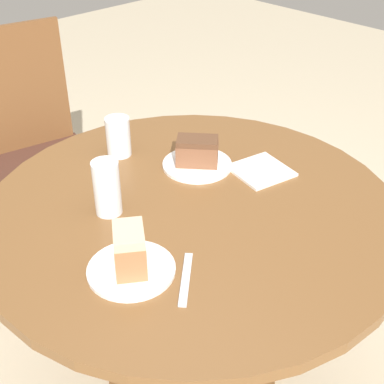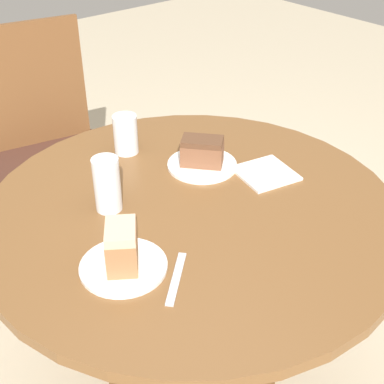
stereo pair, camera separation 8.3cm
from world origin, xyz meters
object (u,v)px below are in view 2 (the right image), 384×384
cake_slice_near (122,247)px  glass_water (107,188)px  chair (44,144)px  plate_near (124,266)px  glass_lemonade (126,136)px  plate_far (202,165)px  cake_slice_far (202,151)px

cake_slice_near → glass_water: bearing=64.9°
chair → cake_slice_near: 1.11m
plate_near → cake_slice_near: cake_slice_near is taller
glass_lemonade → glass_water: 0.30m
cake_slice_near → glass_water: glass_water is taller
plate_far → glass_lemonade: 0.25m
chair → cake_slice_far: chair is taller
glass_lemonade → glass_water: (-0.20, -0.22, 0.01)m
chair → plate_far: (0.13, -0.81, 0.22)m
plate_far → glass_water: 0.33m
cake_slice_far → glass_lemonade: size_ratio=1.13×
plate_far → glass_water: size_ratio=1.39×
plate_far → plate_near: bearing=-152.2°
chair → cake_slice_far: 0.87m
plate_far → glass_lemonade: (-0.12, 0.21, 0.05)m
plate_near → cake_slice_far: cake_slice_far is taller
chair → plate_far: 0.85m
cake_slice_far → glass_water: glass_water is taller
chair → cake_slice_far: bearing=-69.9°
chair → cake_slice_far: (0.13, -0.81, 0.27)m
plate_near → cake_slice_near: bearing=0.0°
plate_near → cake_slice_far: size_ratio=1.45×
glass_water → cake_slice_near: bearing=-115.1°
chair → glass_lemonade: chair is taller
plate_near → glass_lemonade: bearing=55.1°
cake_slice_far → glass_lemonade: (-0.12, 0.21, 0.00)m
plate_near → cake_slice_far: 0.48m
cake_slice_near → glass_lemonade: size_ratio=0.98×
cake_slice_far → glass_lemonade: bearing=119.0°
plate_near → glass_lemonade: 0.54m
chair → glass_lemonade: 0.66m
chair → plate_near: size_ratio=4.78×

